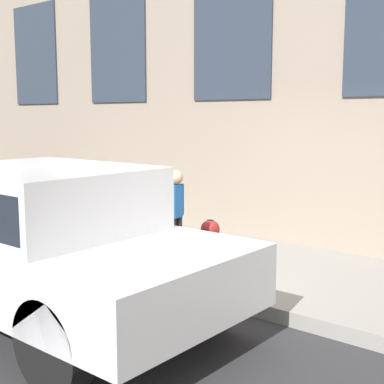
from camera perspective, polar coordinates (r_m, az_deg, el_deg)
The scene contains 5 objects.
ground_plane at distance 6.10m, azimuth 0.10°, elevation -11.44°, with size 80.00×80.00×0.00m, color #2D2D30.
sidewalk at distance 7.04m, azimuth 6.68°, elevation -8.13°, with size 2.51×60.00×0.15m.
fire_hydrant at distance 6.23m, azimuth 1.94°, elevation -6.11°, with size 0.29×0.41×0.70m.
person at distance 6.97m, azimuth -1.72°, elevation -1.54°, with size 0.29×0.19×1.19m.
parked_car_silver_near at distance 5.57m, azimuth -15.75°, elevation -4.36°, with size 1.91×4.28×1.55m.
Camera 1 is at (-4.44, -3.65, 2.05)m, focal length 50.00 mm.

